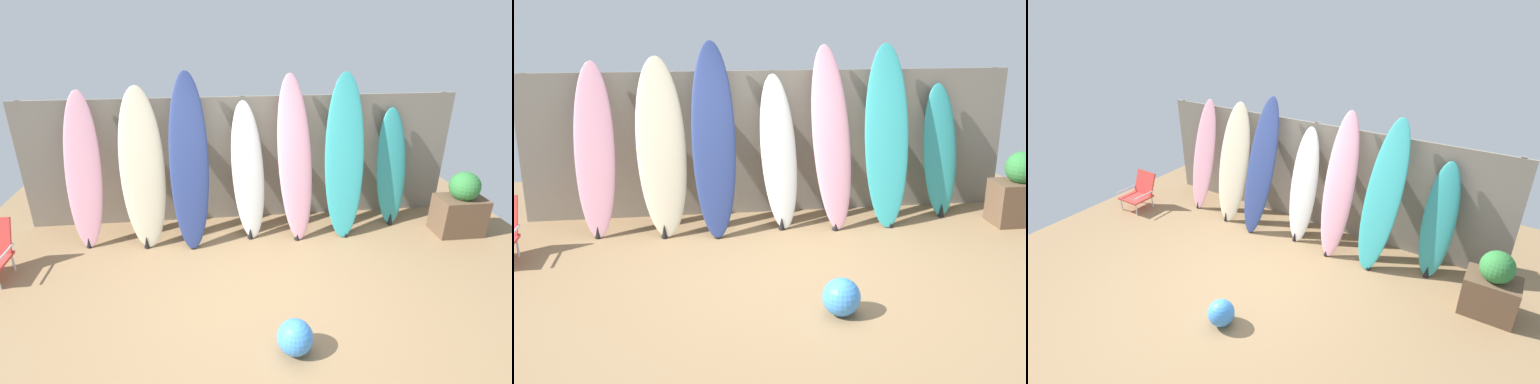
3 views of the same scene
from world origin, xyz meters
TOP-DOWN VIEW (x-y plane):
  - ground at (0.00, 0.00)m, footprint 7.68×7.68m
  - fence_back at (-0.00, 2.01)m, footprint 6.08×0.11m
  - surfboard_pink_0 at (-2.09, 1.59)m, footprint 0.48×0.69m
  - surfboard_cream_1 at (-1.34, 1.53)m, footprint 0.65×0.81m
  - surfboard_navy_2 at (-0.74, 1.49)m, footprint 0.51×0.86m
  - surfboard_white_3 at (0.03, 1.58)m, footprint 0.52×0.70m
  - surfboard_pink_4 at (0.65, 1.54)m, footprint 0.54×0.85m
  - surfboard_teal_5 at (1.33, 1.53)m, footprint 0.62×0.82m
  - surfboard_teal_6 at (2.09, 1.69)m, footprint 0.44×0.49m
  - planter_box at (2.91, 1.16)m, footprint 0.63×0.42m
  - beach_ball at (0.22, -0.75)m, footprint 0.33×0.33m

SIDE VIEW (x-z plane):
  - ground at x=0.00m, z-range 0.00..0.00m
  - beach_ball at x=0.22m, z-range 0.00..0.33m
  - planter_box at x=2.91m, z-range -0.05..0.84m
  - surfboard_teal_6 at x=2.09m, z-range -0.01..1.62m
  - surfboard_white_3 at x=0.03m, z-range -0.01..1.77m
  - fence_back at x=0.00m, z-range 0.00..1.80m
  - surfboard_pink_0 at x=-2.09m, z-range -0.02..1.94m
  - surfboard_cream_1 at x=-1.34m, z-range -0.01..2.00m
  - surfboard_teal_5 at x=1.33m, z-range -0.01..2.12m
  - surfboard_pink_4 at x=0.65m, z-range -0.01..2.11m
  - surfboard_navy_2 at x=-0.74m, z-range -0.01..2.16m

